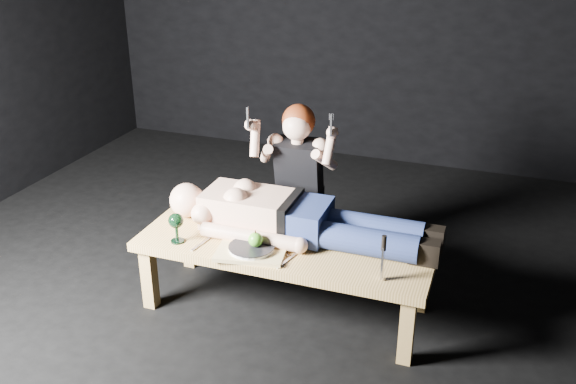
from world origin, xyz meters
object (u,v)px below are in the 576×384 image
(kneeling_woman, at_px, (302,182))
(goblet, at_px, (176,228))
(table, at_px, (285,275))
(carving_knife, at_px, (383,258))
(lying_man, at_px, (301,214))
(serving_tray, at_px, (252,251))

(kneeling_woman, bearing_deg, goblet, -125.20)
(table, xyz_separation_m, carving_knife, (0.62, -0.21, 0.36))
(table, distance_m, lying_man, 0.38)
(table, xyz_separation_m, lying_man, (0.05, 0.12, 0.36))
(table, distance_m, kneeling_woman, 0.69)
(table, bearing_deg, carving_knife, -19.10)
(serving_tray, relative_size, carving_knife, 1.48)
(lying_man, distance_m, serving_tray, 0.37)
(goblet, height_order, carving_knife, carving_knife)
(serving_tray, relative_size, goblet, 2.11)
(lying_man, height_order, kneeling_woman, kneeling_woman)
(goblet, distance_m, carving_knife, 1.21)
(table, height_order, kneeling_woman, kneeling_woman)
(table, xyz_separation_m, kneeling_woman, (-0.10, 0.59, 0.36))
(table, relative_size, kneeling_woman, 1.48)
(table, relative_size, carving_knife, 6.61)
(serving_tray, height_order, carving_knife, carving_knife)
(table, distance_m, carving_knife, 0.74)
(serving_tray, distance_m, goblet, 0.46)
(lying_man, bearing_deg, kneeling_woman, 107.83)
(kneeling_woman, xyz_separation_m, goblet, (-0.49, -0.80, -0.04))
(kneeling_woman, relative_size, carving_knife, 4.48)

